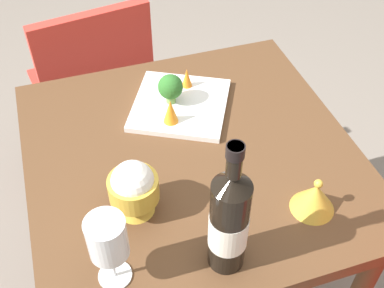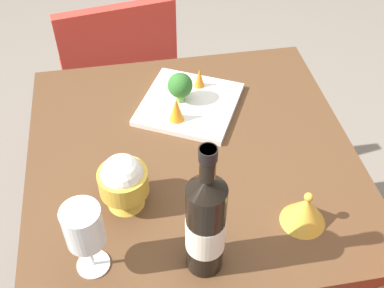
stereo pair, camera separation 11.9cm
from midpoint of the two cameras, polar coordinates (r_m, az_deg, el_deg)
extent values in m
cube|color=brown|center=(1.22, -2.78, -1.79)|extent=(0.82, 0.82, 0.04)
cylinder|color=brown|center=(1.73, -16.77, -4.88)|extent=(0.05, 0.05, 0.72)
cylinder|color=brown|center=(1.81, 5.23, 0.13)|extent=(0.05, 0.05, 0.72)
cube|color=red|center=(1.98, -13.70, 6.65)|extent=(0.46, 0.46, 0.02)
cube|color=red|center=(1.71, -13.12, 8.87)|extent=(0.10, 0.40, 0.40)
cylinder|color=black|center=(2.23, -18.12, 3.15)|extent=(0.03, 0.03, 0.43)
cylinder|color=black|center=(2.28, -9.94, 5.85)|extent=(0.03, 0.03, 0.43)
cylinder|color=black|center=(1.98, -15.81, -2.65)|extent=(0.03, 0.03, 0.43)
cylinder|color=black|center=(2.03, -6.70, 0.49)|extent=(0.03, 0.03, 0.43)
cylinder|color=black|center=(0.92, 0.62, -9.87)|extent=(0.07, 0.08, 0.23)
cone|color=black|center=(0.82, 0.70, -4.61)|extent=(0.07, 0.08, 0.03)
cylinder|color=black|center=(0.78, 0.73, -2.25)|extent=(0.03, 0.03, 0.07)
cylinder|color=black|center=(0.77, 0.74, -1.08)|extent=(0.03, 0.03, 0.02)
cylinder|color=silver|center=(0.93, 0.62, -10.28)|extent=(0.08, 0.08, 0.08)
cylinder|color=white|center=(1.02, -12.48, -15.09)|extent=(0.07, 0.07, 0.00)
cylinder|color=white|center=(0.98, -12.89, -13.79)|extent=(0.01, 0.01, 0.08)
cylinder|color=white|center=(0.91, -13.77, -10.92)|extent=(0.08, 0.08, 0.09)
cone|color=gold|center=(1.09, -9.82, -7.06)|extent=(0.08, 0.08, 0.04)
cylinder|color=gold|center=(1.05, -10.14, -5.38)|extent=(0.11, 0.11, 0.05)
sphere|color=white|center=(1.04, -10.30, -4.59)|extent=(0.09, 0.09, 0.09)
cone|color=gold|center=(1.09, 11.26, -6.35)|extent=(0.10, 0.10, 0.07)
sphere|color=gold|center=(1.05, 11.60, -4.80)|extent=(0.02, 0.02, 0.02)
cube|color=white|center=(1.33, -3.96, 4.53)|extent=(0.34, 0.34, 0.02)
cylinder|color=#729E4C|center=(1.32, -4.90, 5.39)|extent=(0.03, 0.03, 0.03)
sphere|color=#2D6B28|center=(1.30, -5.00, 6.67)|extent=(0.07, 0.07, 0.07)
cone|color=orange|center=(1.37, -3.12, 7.72)|extent=(0.03, 0.03, 0.06)
cone|color=orange|center=(1.25, -5.27, 3.74)|extent=(0.04, 0.04, 0.07)
camera|label=1|loc=(0.06, -92.87, -2.87)|focal=45.21mm
camera|label=2|loc=(0.06, 87.13, 2.87)|focal=45.21mm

